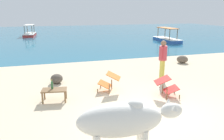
{
  "coord_description": "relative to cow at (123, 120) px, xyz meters",
  "views": [
    {
      "loc": [
        -2.93,
        -4.97,
        2.79
      ],
      "look_at": [
        -0.51,
        3.0,
        0.55
      ],
      "focal_mm": 35.17,
      "sensor_mm": 36.0,
      "label": 1
    }
  ],
  "objects": [
    {
      "name": "deck_chair_far",
      "position": [
        2.43,
        2.52,
        -0.38
      ],
      "size": [
        0.88,
        0.71,
        0.68
      ],
      "rotation": [
        0.0,
        0.0,
        6.03
      ],
      "color": "brown",
      "rests_on": "sand_beach"
    },
    {
      "name": "shore_rock_medium",
      "position": [
        5.81,
        6.61,
        -0.57
      ],
      "size": [
        0.79,
        0.76,
        0.4
      ],
      "primitive_type": "ellipsoid",
      "rotation": [
        0.0,
        0.0,
        2.56
      ],
      "color": "#6B5B4C",
      "rests_on": "sand_beach"
    },
    {
      "name": "low_bench_table",
      "position": [
        -1.14,
        3.19,
        -0.44
      ],
      "size": [
        0.82,
        0.56,
        0.39
      ],
      "rotation": [
        0.0,
        0.0,
        -0.16
      ],
      "color": "brown",
      "rests_on": "sand_beach"
    },
    {
      "name": "bottle",
      "position": [
        -1.19,
        3.27,
        -0.26
      ],
      "size": [
        0.07,
        0.07,
        0.3
      ],
      "color": "#2D6B38",
      "rests_on": "low_bench_table"
    },
    {
      "name": "water_surface",
      "position": [
        1.65,
        23.46,
        -0.81
      ],
      "size": [
        60.0,
        36.0,
        0.03
      ],
      "primitive_type": "cube",
      "color": "teal",
      "rests_on": "ground"
    },
    {
      "name": "boat_blue",
      "position": [
        9.68,
        14.81,
        -0.52
      ],
      "size": [
        1.19,
        3.68,
        1.29
      ],
      "rotation": [
        0.0,
        0.0,
        1.56
      ],
      "color": "#3866B7",
      "rests_on": "water_surface"
    },
    {
      "name": "boat_red",
      "position": [
        -2.97,
        23.64,
        -0.52
      ],
      "size": [
        1.39,
        3.74,
        1.29
      ],
      "rotation": [
        0.0,
        0.0,
        1.5
      ],
      "color": "#C63833",
      "rests_on": "water_surface"
    },
    {
      "name": "shore_rock_large",
      "position": [
        -0.98,
        4.99,
        -0.59
      ],
      "size": [
        0.57,
        0.61,
        0.37
      ],
      "primitive_type": "ellipsoid",
      "rotation": [
        0.0,
        0.0,
        1.35
      ],
      "color": "brown",
      "rests_on": "sand_beach"
    },
    {
      "name": "cow",
      "position": [
        0.0,
        0.0,
        0.0
      ],
      "size": [
        2.09,
        0.81,
        1.17
      ],
      "rotation": [
        0.0,
        0.0,
        6.16
      ],
      "color": "silver",
      "rests_on": "sand_beach"
    },
    {
      "name": "person_standing",
      "position": [
        3.23,
        4.25,
        0.18
      ],
      "size": [
        0.41,
        0.36,
        1.62
      ],
      "rotation": [
        0.0,
        0.0,
        2.26
      ],
      "color": "#DBC64C",
      "rests_on": "sand_beach"
    },
    {
      "name": "sand_beach",
      "position": [
        1.65,
        1.46,
        -0.79
      ],
      "size": [
        18.0,
        14.0,
        0.04
      ],
      "primitive_type": "cube",
      "color": "beige",
      "rests_on": "ground"
    },
    {
      "name": "deck_chair_near",
      "position": [
        0.76,
        3.57,
        -0.38
      ],
      "size": [
        0.92,
        0.81,
        0.68
      ],
      "rotation": [
        0.0,
        0.0,
        2.69
      ],
      "color": "brown",
      "rests_on": "sand_beach"
    }
  ]
}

